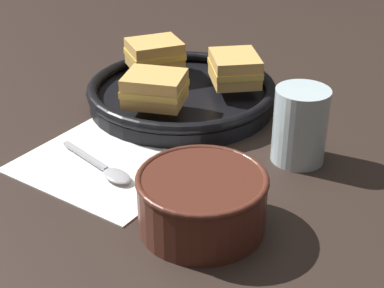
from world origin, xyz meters
name	(u,v)px	position (x,y,z in m)	size (l,w,h in m)	color
ground_plane	(172,171)	(0.00, 0.00, 0.00)	(4.00, 4.00, 0.00)	black
napkin	(105,164)	(-0.09, -0.02, 0.00)	(0.26, 0.23, 0.00)	white
soup_bowl	(202,198)	(0.08, -0.10, 0.04)	(0.15, 0.15, 0.07)	#4C2319
spoon	(108,170)	(-0.08, -0.04, 0.01)	(0.14, 0.08, 0.01)	#9E9EA3
skillet	(182,94)	(-0.07, 0.20, 0.02)	(0.31, 0.31, 0.04)	black
sandwich_near_left	(155,54)	(-0.14, 0.24, 0.07)	(0.12, 0.12, 0.05)	tan
sandwich_near_right	(155,89)	(-0.08, 0.11, 0.07)	(0.10, 0.09, 0.05)	tan
sandwich_far_left	(235,68)	(0.01, 0.23, 0.07)	(0.11, 0.12, 0.05)	tan
drinking_glass	(300,125)	(0.15, 0.10, 0.05)	(0.07, 0.07, 0.11)	silver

